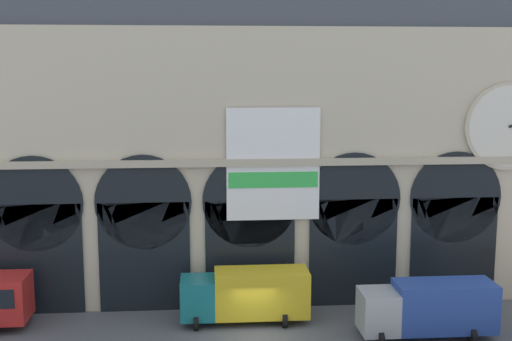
% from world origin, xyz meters
% --- Properties ---
extents(ground_plane, '(200.00, 200.00, 0.00)m').
position_xyz_m(ground_plane, '(0.00, 0.00, 0.00)').
color(ground_plane, '#54565B').
extents(station_building, '(40.10, 5.42, 21.52)m').
position_xyz_m(station_building, '(0.03, 7.51, 10.46)').
color(station_building, beige).
rests_on(station_building, ground).
extents(box_truck_center, '(7.50, 2.91, 3.12)m').
position_xyz_m(box_truck_center, '(-0.38, 2.61, 1.70)').
color(box_truck_center, '#19727A').
rests_on(box_truck_center, ground).
extents(box_truck_mideast, '(7.50, 2.91, 3.12)m').
position_xyz_m(box_truck_mideast, '(9.56, -0.37, 1.70)').
color(box_truck_mideast, '#ADB2B7').
rests_on(box_truck_mideast, ground).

